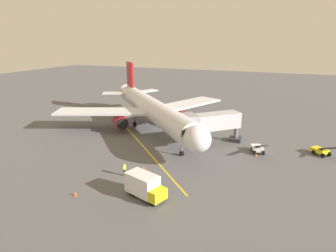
{
  "coord_description": "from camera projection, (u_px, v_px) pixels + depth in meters",
  "views": [
    {
      "loc": [
        -21.81,
        48.18,
        16.45
      ],
      "look_at": [
        -4.64,
        6.78,
        3.0
      ],
      "focal_mm": 31.07,
      "sensor_mm": 36.0,
      "label": 1
    }
  ],
  "objects": [
    {
      "name": "belt_loader_near_nose",
      "position": [
        258.0,
        148.0,
        43.65
      ],
      "size": [
        2.81,
        4.7,
        2.32
      ],
      "color": "white",
      "rests_on": "ground"
    },
    {
      "name": "airplane",
      "position": [
        152.0,
        109.0,
        53.89
      ],
      "size": [
        32.95,
        33.21,
        11.5
      ],
      "color": "silver",
      "rests_on": "ground"
    },
    {
      "name": "ground_crew_marshaller",
      "position": [
        124.0,
        169.0,
        36.19
      ],
      "size": [
        0.41,
        0.47,
        1.71
      ],
      "color": "#23232D",
      "rests_on": "ground"
    },
    {
      "name": "apron_lead_in_line",
      "position": [
        137.0,
        140.0,
        49.48
      ],
      "size": [
        28.02,
        28.88,
        0.01
      ],
      "primitive_type": "cube",
      "rotation": [
        0.0,
        0.0,
        0.77
      ],
      "color": "yellow",
      "rests_on": "ground"
    },
    {
      "name": "safety_cone_nose_right",
      "position": [
        144.0,
        168.0,
        38.07
      ],
      "size": [
        0.32,
        0.32,
        0.55
      ],
      "primitive_type": "cone",
      "color": "#F2590F",
      "rests_on": "ground"
    },
    {
      "name": "safety_cone_wing_starboard",
      "position": [
        75.0,
        193.0,
        31.72
      ],
      "size": [
        0.32,
        0.32,
        0.55
      ],
      "primitive_type": "cone",
      "color": "#F2590F",
      "rests_on": "ground"
    },
    {
      "name": "jet_bridge",
      "position": [
        207.0,
        123.0,
        45.8
      ],
      "size": [
        9.58,
        9.39,
        5.4
      ],
      "color": "#B7B7BC",
      "rests_on": "ground"
    },
    {
      "name": "safety_cone_nose_left",
      "position": [
        256.0,
        155.0,
        42.39
      ],
      "size": [
        0.32,
        0.32,
        0.55
      ],
      "primitive_type": "cone",
      "color": "#F2590F",
      "rests_on": "ground"
    },
    {
      "name": "belt_loader_portside",
      "position": [
        321.0,
        150.0,
        42.75
      ],
      "size": [
        4.18,
        3.98,
        2.32
      ],
      "color": "yellow",
      "rests_on": "ground"
    },
    {
      "name": "safety_cone_wing_port",
      "position": [
        206.0,
        141.0,
        48.11
      ],
      "size": [
        0.32,
        0.32,
        0.55
      ],
      "primitive_type": "cone",
      "color": "#F2590F",
      "rests_on": "ground"
    },
    {
      "name": "box_truck_starboard_side",
      "position": [
        145.0,
        186.0,
        31.04
      ],
      "size": [
        4.98,
        3.32,
        2.62
      ],
      "color": "yellow",
      "rests_on": "ground"
    },
    {
      "name": "ground_plane",
      "position": [
        159.0,
        129.0,
        55.36
      ],
      "size": [
        220.0,
        220.0,
        0.0
      ],
      "primitive_type": "plane",
      "color": "#565659"
    }
  ]
}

